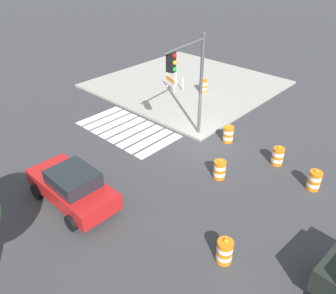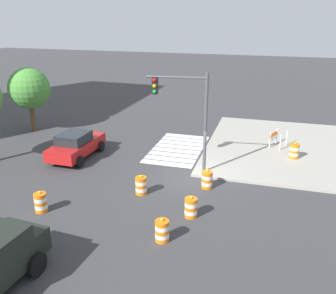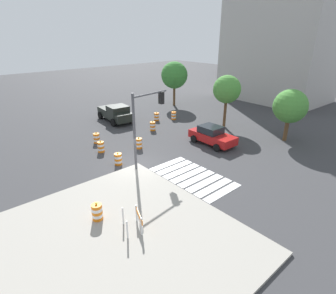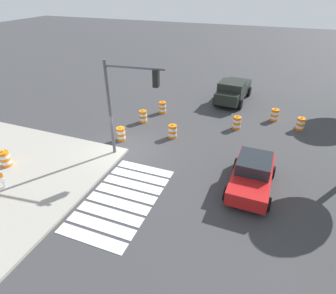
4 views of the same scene
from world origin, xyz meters
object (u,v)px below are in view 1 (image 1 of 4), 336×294
object	(u,v)px
traffic_barrel_median_near	(314,180)
traffic_barrel_opposite_curb	(228,134)
traffic_barrel_median_far	(220,170)
traffic_barrel_on_sidewalk	(203,86)
sports_car	(72,186)
traffic_barrel_crosswalk_end	(225,251)
construction_barricade	(172,82)
traffic_light_pole	(190,74)
traffic_barrel_lane_center	(278,156)

from	to	relation	value
traffic_barrel_median_near	traffic_barrel_opposite_curb	xyz separation A→B (m)	(5.09, -0.86, 0.00)
traffic_barrel_median_far	traffic_barrel_opposite_curb	bearing A→B (deg)	-62.68
traffic_barrel_on_sidewalk	sports_car	bearing A→B (deg)	103.87
sports_car	traffic_barrel_opposite_curb	xyz separation A→B (m)	(-1.93, -8.55, -0.36)
traffic_barrel_crosswalk_end	sports_car	bearing A→B (deg)	15.34
sports_car	traffic_barrel_median_near	bearing A→B (deg)	-132.39
traffic_barrel_on_sidewalk	construction_barricade	bearing A→B (deg)	29.73
sports_car	construction_barricade	size ratio (longest dim) A/B	3.02
traffic_barrel_median_far	traffic_barrel_crosswalk_end	bearing A→B (deg)	127.23
traffic_barrel_crosswalk_end	traffic_barrel_median_far	bearing A→B (deg)	-52.77
traffic_barrel_median_near	traffic_barrel_median_far	xyz separation A→B (m)	(3.53, 2.16, 0.00)
sports_car	traffic_barrel_on_sidewalk	world-z (taller)	sports_car
traffic_barrel_crosswalk_end	traffic_barrel_opposite_curb	distance (m)	8.12
traffic_barrel_median_near	construction_barricade	distance (m)	12.86
traffic_barrel_median_near	construction_barricade	world-z (taller)	construction_barricade
traffic_barrel_on_sidewalk	traffic_light_pole	world-z (taller)	traffic_light_pole
traffic_light_pole	traffic_barrel_lane_center	bearing A→B (deg)	-162.33
traffic_barrel_opposite_curb	traffic_light_pole	xyz separation A→B (m)	(1.52, 1.61, 3.46)
traffic_barrel_crosswalk_end	traffic_barrel_median_far	xyz separation A→B (m)	(2.87, -3.78, 0.00)
traffic_barrel_opposite_curb	sports_car	bearing A→B (deg)	77.30
traffic_barrel_median_near	sports_car	bearing A→B (deg)	47.61
traffic_barrel_crosswalk_end	construction_barricade	xyz separation A→B (m)	(11.51, -10.09, 0.27)
sports_car	traffic_barrel_on_sidewalk	xyz separation A→B (m)	(3.20, -12.95, -0.21)
traffic_barrel_opposite_curb	construction_barricade	distance (m)	7.81
traffic_barrel_crosswalk_end	traffic_barrel_median_far	size ratio (longest dim) A/B	1.00
construction_barricade	traffic_barrel_on_sidewalk	bearing A→B (deg)	-150.27
sports_car	traffic_barrel_opposite_curb	bearing A→B (deg)	-102.70
traffic_barrel_median_near	traffic_barrel_median_far	distance (m)	4.14
traffic_barrel_median_far	traffic_barrel_on_sidewalk	world-z (taller)	traffic_barrel_on_sidewalk
traffic_barrel_opposite_curb	traffic_light_pole	size ratio (longest dim) A/B	0.19
traffic_barrel_crosswalk_end	traffic_barrel_lane_center	world-z (taller)	same
traffic_barrel_crosswalk_end	traffic_barrel_median_far	distance (m)	4.75
traffic_barrel_median_near	traffic_light_pole	distance (m)	7.50
traffic_barrel_crosswalk_end	traffic_barrel_median_far	world-z (taller)	same
traffic_barrel_lane_center	traffic_light_pole	distance (m)	5.87
traffic_barrel_median_far	traffic_light_pole	distance (m)	4.85
traffic_barrel_crosswalk_end	traffic_barrel_on_sidewalk	world-z (taller)	traffic_barrel_on_sidewalk
traffic_barrel_opposite_curb	traffic_barrel_on_sidewalk	distance (m)	6.75
traffic_barrel_median_near	traffic_barrel_on_sidewalk	distance (m)	11.49
traffic_barrel_lane_center	sports_car	bearing A→B (deg)	59.54
traffic_barrel_median_far	sports_car	bearing A→B (deg)	57.71
traffic_barrel_on_sidewalk	construction_barricade	world-z (taller)	traffic_barrel_on_sidewalk
sports_car	traffic_barrel_opposite_curb	size ratio (longest dim) A/B	4.25
traffic_barrel_crosswalk_end	traffic_barrel_on_sidewalk	size ratio (longest dim) A/B	1.00
traffic_barrel_median_far	traffic_barrel_on_sidewalk	distance (m)	9.99
construction_barricade	traffic_barrel_opposite_curb	bearing A→B (deg)	155.13
traffic_barrel_opposite_curb	traffic_light_pole	distance (m)	4.11
traffic_barrel_median_far	construction_barricade	bearing A→B (deg)	-36.12
sports_car	traffic_light_pole	world-z (taller)	traffic_light_pole
traffic_barrel_median_far	traffic_barrel_lane_center	xyz separation A→B (m)	(-1.44, -2.86, 0.00)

